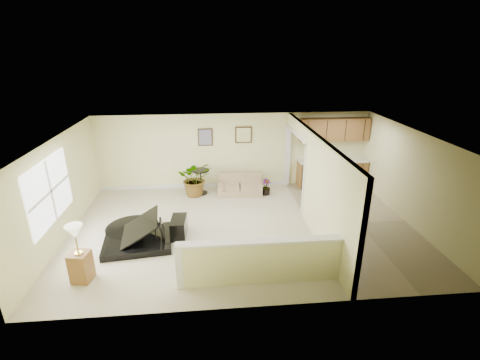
{
  "coord_description": "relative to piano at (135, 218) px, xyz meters",
  "views": [
    {
      "loc": [
        -0.85,
        -8.12,
        4.53
      ],
      "look_at": [
        -0.06,
        0.4,
        1.22
      ],
      "focal_mm": 26.0,
      "sensor_mm": 36.0,
      "label": 1
    }
  ],
  "objects": [
    {
      "name": "floor",
      "position": [
        2.69,
        0.39,
        -0.63
      ],
      "size": [
        9.0,
        9.0,
        0.0
      ],
      "primitive_type": "plane",
      "color": "#C2B597",
      "rests_on": "ground"
    },
    {
      "name": "palm_plant",
      "position": [
        1.38,
        2.71,
        -0.05
      ],
      "size": [
        1.1,
        0.97,
        1.17
      ],
      "color": "black",
      "rests_on": "floor"
    },
    {
      "name": "wall_art_left",
      "position": [
        1.74,
        3.36,
        1.12
      ],
      "size": [
        0.48,
        0.04,
        0.58
      ],
      "color": "#3B2B15",
      "rests_on": "back_wall"
    },
    {
      "name": "kitchen_vinyl",
      "position": [
        5.84,
        0.39,
        -0.62
      ],
      "size": [
        2.7,
        6.0,
        0.01
      ],
      "primitive_type": "cube",
      "color": "tan",
      "rests_on": "floor"
    },
    {
      "name": "piano",
      "position": [
        0.0,
        0.0,
        0.0
      ],
      "size": [
        1.98,
        2.04,
        1.5
      ],
      "rotation": [
        0.0,
        0.0,
        0.12
      ],
      "color": "black",
      "rests_on": "floor"
    },
    {
      "name": "front_wall",
      "position": [
        2.69,
        -2.61,
        0.62
      ],
      "size": [
        9.0,
        0.04,
        2.5
      ],
      "primitive_type": "cube",
      "color": "beige",
      "rests_on": "floor"
    },
    {
      "name": "lamp_stand",
      "position": [
        -0.83,
        -1.48,
        -0.09
      ],
      "size": [
        0.43,
        0.43,
        1.27
      ],
      "color": "brown",
      "rests_on": "floor"
    },
    {
      "name": "small_plant",
      "position": [
        3.65,
        2.56,
        -0.41
      ],
      "size": [
        0.37,
        0.37,
        0.52
      ],
      "color": "black",
      "rests_on": "floor"
    },
    {
      "name": "left_window",
      "position": [
        -1.79,
        -0.11,
        0.82
      ],
      "size": [
        0.05,
        2.15,
        1.45
      ],
      "primitive_type": "cube",
      "color": "white",
      "rests_on": "left_wall"
    },
    {
      "name": "back_wall",
      "position": [
        2.69,
        3.39,
        0.62
      ],
      "size": [
        9.0,
        0.04,
        2.5
      ],
      "primitive_type": "cube",
      "color": "beige",
      "rests_on": "floor"
    },
    {
      "name": "loveseat",
      "position": [
        2.81,
        2.76,
        -0.32
      ],
      "size": [
        1.47,
        0.89,
        0.81
      ],
      "rotation": [
        0.0,
        0.0,
        -0.06
      ],
      "color": "tan",
      "rests_on": "floor"
    },
    {
      "name": "right_wall",
      "position": [
        7.19,
        0.39,
        0.62
      ],
      "size": [
        0.04,
        6.0,
        2.5
      ],
      "primitive_type": "cube",
      "color": "beige",
      "rests_on": "floor"
    },
    {
      "name": "left_wall",
      "position": [
        -1.81,
        0.39,
        0.62
      ],
      "size": [
        0.04,
        6.0,
        2.5
      ],
      "primitive_type": "cube",
      "color": "beige",
      "rests_on": "floor"
    },
    {
      "name": "wall_mirror",
      "position": [
        2.99,
        3.36,
        1.17
      ],
      "size": [
        0.55,
        0.04,
        0.55
      ],
      "color": "#3B2B15",
      "rests_on": "back_wall"
    },
    {
      "name": "pony_half_wall",
      "position": [
        2.77,
        -1.91,
        -0.11
      ],
      "size": [
        3.42,
        0.22,
        1.0
      ],
      "color": "beige",
      "rests_on": "floor"
    },
    {
      "name": "piano_bench",
      "position": [
        1.02,
        0.15,
        -0.39
      ],
      "size": [
        0.4,
        0.74,
        0.48
      ],
      "primitive_type": "cube",
      "rotation": [
        0.0,
        0.0,
        -0.05
      ],
      "color": "black",
      "rests_on": "floor"
    },
    {
      "name": "kitchen_cabinets",
      "position": [
        5.88,
        3.12,
        0.24
      ],
      "size": [
        2.36,
        0.65,
        2.33
      ],
      "color": "brown",
      "rests_on": "floor"
    },
    {
      "name": "accent_table",
      "position": [
        1.55,
        2.83,
        -0.1
      ],
      "size": [
        0.56,
        0.56,
        0.82
      ],
      "color": "black",
      "rests_on": "floor"
    },
    {
      "name": "ceiling",
      "position": [
        2.69,
        0.39,
        1.87
      ],
      "size": [
        9.0,
        6.0,
        0.04
      ],
      "primitive_type": "cube",
      "color": "silver",
      "rests_on": "back_wall"
    },
    {
      "name": "interior_partition",
      "position": [
        4.49,
        0.64,
        0.59
      ],
      "size": [
        0.18,
        5.99,
        2.5
      ],
      "color": "beige",
      "rests_on": "floor"
    }
  ]
}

